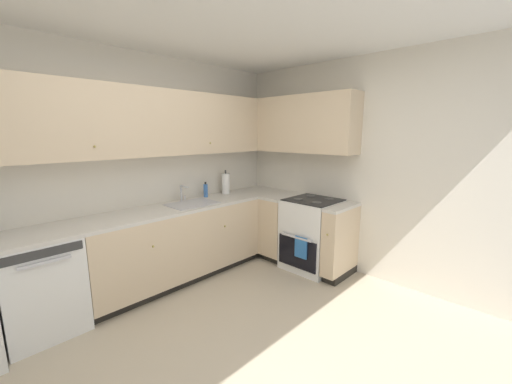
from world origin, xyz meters
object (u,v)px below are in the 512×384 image
Objects in this scene: paper_towel_roll at (226,184)px; soap_bottle at (206,190)px; dishwasher at (41,285)px; oven_range at (312,234)px.

soap_bottle is at bearing 176.52° from paper_towel_roll.
dishwasher is 2.52× the size of paper_towel_roll.
oven_range is 1.49m from soap_bottle.
oven_range is at bearing -19.28° from dishwasher.
soap_bottle is 0.59× the size of paper_towel_roll.
paper_towel_roll is (-0.49, 1.12, 0.58)m from oven_range.
dishwasher is 4.28× the size of soap_bottle.
paper_towel_roll is at bearing 113.49° from oven_range.
soap_bottle is at bearing 125.60° from oven_range.
dishwasher is at bearing -174.63° from soap_bottle.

